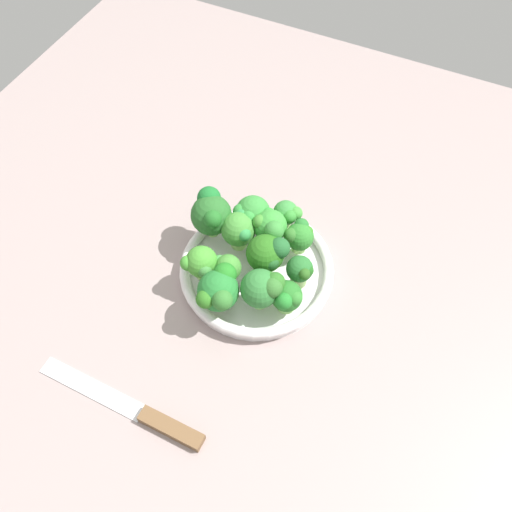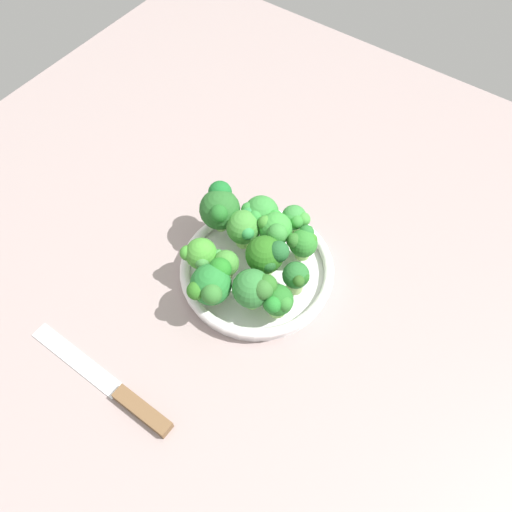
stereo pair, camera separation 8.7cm
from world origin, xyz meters
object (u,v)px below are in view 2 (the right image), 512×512
at_px(broccoli_floret_5, 255,288).
at_px(broccoli_floret_7, 200,255).
at_px(broccoli_floret_6, 244,227).
at_px(broccoli_floret_10, 278,301).
at_px(broccoli_floret_12, 295,219).
at_px(broccoli_floret_1, 275,229).
at_px(bowl, 256,272).
at_px(broccoli_floret_2, 295,279).
at_px(knife, 118,392).
at_px(broccoli_floret_0, 224,263).
at_px(broccoli_floret_3, 211,284).
at_px(broccoli_floret_4, 268,254).
at_px(broccoli_floret_11, 259,214).
at_px(broccoli_floret_9, 220,208).
at_px(broccoli_floret_8, 303,242).

distance_m(broccoli_floret_5, broccoli_floret_7, 0.11).
height_order(broccoli_floret_6, broccoli_floret_10, broccoli_floret_6).
height_order(broccoli_floret_5, broccoli_floret_12, broccoli_floret_5).
distance_m(broccoli_floret_7, broccoli_floret_12, 0.16).
relative_size(broccoli_floret_1, broccoli_floret_10, 1.30).
distance_m(bowl, broccoli_floret_5, 0.09).
height_order(broccoli_floret_2, knife, broccoli_floret_2).
relative_size(broccoli_floret_0, broccoli_floret_3, 0.69).
relative_size(broccoli_floret_2, knife, 0.22).
bearing_deg(broccoli_floret_4, bowl, 18.74).
xyz_separation_m(broccoli_floret_11, broccoli_floret_12, (-0.05, -0.03, -0.00)).
distance_m(broccoli_floret_2, broccoli_floret_3, 0.13).
height_order(broccoli_floret_3, broccoli_floret_11, broccoli_floret_3).
height_order(broccoli_floret_4, knife, broccoli_floret_4).
distance_m(bowl, broccoli_floret_3, 0.10).
distance_m(bowl, broccoli_floret_9, 0.12).
xyz_separation_m(broccoli_floret_4, broccoli_floret_12, (0.01, -0.08, -0.01)).
bearing_deg(broccoli_floret_0, broccoli_floret_2, -159.95).
xyz_separation_m(broccoli_floret_9, broccoli_floret_11, (-0.06, -0.03, -0.01)).
bearing_deg(broccoli_floret_8, broccoli_floret_0, 52.52).
distance_m(broccoli_floret_7, broccoli_floret_9, 0.09).
relative_size(broccoli_floret_6, broccoli_floret_12, 1.17).
height_order(broccoli_floret_5, broccoli_floret_6, broccoli_floret_5).
bearing_deg(broccoli_floret_6, broccoli_floret_11, -96.30).
distance_m(broccoli_floret_3, broccoli_floret_11, 0.15).
xyz_separation_m(broccoli_floret_9, broccoli_floret_12, (-0.11, -0.06, -0.01)).
distance_m(bowl, broccoli_floret_4, 0.06).
height_order(broccoli_floret_4, broccoli_floret_6, broccoli_floret_4).
xyz_separation_m(broccoli_floret_6, broccoli_floret_9, (0.05, -0.00, 0.01)).
bearing_deg(broccoli_floret_2, broccoli_floret_7, 19.46).
bearing_deg(broccoli_floret_1, broccoli_floret_0, 70.27).
distance_m(broccoli_floret_6, broccoli_floret_8, 0.09).
bearing_deg(broccoli_floret_4, broccoli_floret_3, 67.56).
bearing_deg(bowl, broccoli_floret_4, -161.26).
distance_m(broccoli_floret_8, broccoli_floret_10, 0.11).
relative_size(bowl, broccoli_floret_12, 4.20).
xyz_separation_m(broccoli_floret_3, broccoli_floret_4, (-0.04, -0.09, 0.00)).
xyz_separation_m(broccoli_floret_2, broccoli_floret_9, (0.17, -0.03, 0.01)).
xyz_separation_m(broccoli_floret_2, broccoli_floret_3, (0.09, 0.08, 0.01)).
height_order(broccoli_floret_2, broccoli_floret_3, broccoli_floret_3).
bearing_deg(broccoli_floret_12, broccoli_floret_0, 71.21).
bearing_deg(broccoli_floret_12, broccoli_floret_8, 139.30).
bearing_deg(broccoli_floret_7, broccoli_floret_9, -72.90).
relative_size(broccoli_floret_9, broccoli_floret_10, 1.42).
relative_size(broccoli_floret_0, broccoli_floret_2, 0.94).
bearing_deg(broccoli_floret_4, broccoli_floret_11, -44.73).
bearing_deg(broccoli_floret_8, broccoli_floret_7, 44.75).
distance_m(broccoli_floret_11, broccoli_floret_12, 0.06).
relative_size(broccoli_floret_1, broccoli_floret_4, 0.99).
xyz_separation_m(broccoli_floret_9, broccoli_floret_10, (-0.17, 0.08, -0.02)).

